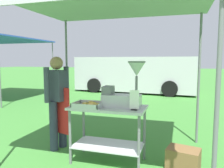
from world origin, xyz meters
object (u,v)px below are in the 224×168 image
object	(u,v)px
menu_sign	(134,102)
vendor	(58,98)
donut_tray	(89,105)
supply_crate	(183,158)
donut_cart	(108,122)
van_silver	(135,74)
donut_fryer	(125,91)
stall_canopy	(110,6)

from	to	relation	value
menu_sign	vendor	xyz separation A→B (m)	(-1.42, 0.37, -0.08)
donut_tray	supply_crate	size ratio (longest dim) A/B	0.82
donut_cart	donut_tray	size ratio (longest dim) A/B	2.72
van_silver	donut_fryer	bearing A→B (deg)	-79.98
donut_cart	van_silver	bearing A→B (deg)	98.19
stall_canopy	menu_sign	distance (m)	1.45
vendor	supply_crate	world-z (taller)	vendor
donut_cart	van_silver	xyz separation A→B (m)	(-1.10, 7.62, 0.25)
supply_crate	vendor	bearing A→B (deg)	176.56
donut_cart	vendor	xyz separation A→B (m)	(-0.99, 0.24, 0.28)
donut_tray	van_silver	world-z (taller)	van_silver
vendor	supply_crate	size ratio (longest dim) A/B	3.19
stall_canopy	donut_fryer	distance (m)	1.27
donut_fryer	donut_tray	bearing A→B (deg)	-162.48
vendor	van_silver	xyz separation A→B (m)	(-0.10, 7.38, -0.02)
donut_fryer	supply_crate	distance (m)	1.28
stall_canopy	donut_tray	size ratio (longest dim) A/B	6.97
donut_tray	van_silver	distance (m)	7.78
vendor	supply_crate	distance (m)	2.23
vendor	donut_tray	bearing A→B (deg)	-25.86
donut_tray	supply_crate	bearing A→B (deg)	9.56
stall_canopy	vendor	xyz separation A→B (m)	(-0.99, 0.14, -1.44)
stall_canopy	supply_crate	size ratio (longest dim) A/B	5.74
vendor	van_silver	bearing A→B (deg)	90.81
donut_fryer	menu_sign	distance (m)	0.28
donut_tray	donut_fryer	size ratio (longest dim) A/B	0.61
donut_fryer	van_silver	world-z (taller)	van_silver
stall_canopy	menu_sign	world-z (taller)	stall_canopy
menu_sign	vendor	distance (m)	1.47
stall_canopy	supply_crate	distance (m)	2.46
menu_sign	supply_crate	bearing A→B (deg)	20.11
van_silver	supply_crate	bearing A→B (deg)	-73.71
stall_canopy	van_silver	bearing A→B (deg)	98.30
menu_sign	donut_tray	bearing A→B (deg)	178.51
donut_fryer	stall_canopy	bearing A→B (deg)	166.80
stall_canopy	vendor	world-z (taller)	stall_canopy
donut_fryer	menu_sign	bearing A→B (deg)	-44.27
vendor	supply_crate	xyz separation A→B (m)	(2.09, -0.13, -0.76)
stall_canopy	donut_tray	bearing A→B (deg)	-140.43
donut_fryer	menu_sign	world-z (taller)	donut_fryer
stall_canopy	donut_fryer	xyz separation A→B (m)	(0.24, -0.06, -1.25)
donut_cart	donut_tray	world-z (taller)	donut_tray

